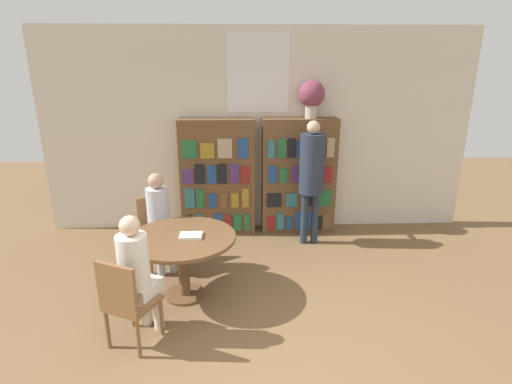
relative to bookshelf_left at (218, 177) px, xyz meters
name	(u,v)px	position (x,y,z in m)	size (l,w,h in m)	color
wall_back	(258,132)	(0.61, 0.19, 0.64)	(6.40, 0.07, 3.00)	beige
bookshelf_left	(218,177)	(0.00, 0.00, 0.00)	(1.10, 0.34, 1.73)	brown
bookshelf_right	(299,176)	(1.22, 0.00, 0.00)	(1.10, 0.34, 1.73)	brown
flower_vase	(312,96)	(1.37, 0.00, 1.19)	(0.37, 0.37, 0.53)	#B7AD9E
reading_table	(182,247)	(-0.29, -1.84, -0.26)	(1.15, 1.15, 0.72)	brown
chair_near_camera	(126,300)	(-0.68, -2.67, -0.37)	(0.53, 0.53, 0.88)	brown
chair_left_side	(156,228)	(-0.74, -1.04, -0.37)	(0.54, 0.54, 0.88)	brown
seated_reader_left	(160,216)	(-0.65, -1.19, -0.16)	(0.39, 0.41, 1.24)	#B2B7C6
seated_reader_right	(137,269)	(-0.60, -2.51, -0.16)	(0.38, 0.41, 1.23)	silver
librarian_standing	(312,169)	(1.32, -0.50, 0.24)	(0.34, 0.61, 1.76)	#232D3D
open_book_on_table	(191,236)	(-0.19, -1.86, -0.12)	(0.24, 0.18, 0.03)	silver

